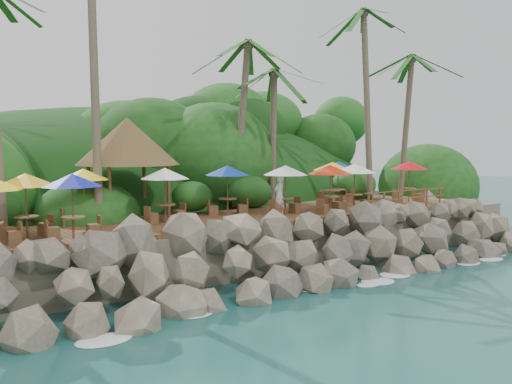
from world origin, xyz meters
TOP-DOWN VIEW (x-y plane):
  - ground at (0.00, 0.00)m, footprint 140.00×140.00m
  - land_base at (0.00, 16.00)m, footprint 32.00×25.20m
  - jungle_hill at (0.00, 23.50)m, footprint 44.80×28.00m
  - seawall at (0.00, 2.00)m, footprint 29.00×4.00m
  - terrace at (0.00, 6.00)m, footprint 26.00×5.00m
  - jungle_foliage at (0.00, 15.00)m, footprint 44.00×16.00m
  - foam_line at (0.00, 0.30)m, footprint 25.20×0.80m
  - palms at (1.55, 8.51)m, footprint 30.18×7.14m
  - palapa at (-5.09, 9.17)m, footprint 4.82×4.82m
  - dining_clusters at (-0.92, 5.90)m, footprint 24.52×5.37m
  - railing at (7.84, 3.65)m, footprint 6.10×0.10m
  - waiter at (0.95, 5.42)m, footprint 0.80×0.65m

SIDE VIEW (x-z plane):
  - ground at x=0.00m, z-range 0.00..0.00m
  - jungle_hill at x=0.00m, z-range -7.70..7.70m
  - jungle_foliage at x=0.00m, z-range -6.00..6.00m
  - foam_line at x=0.00m, z-range 0.00..0.06m
  - land_base at x=0.00m, z-range 0.00..2.10m
  - seawall at x=0.00m, z-range 0.00..2.30m
  - terrace at x=0.00m, z-range 2.10..2.30m
  - railing at x=7.84m, z-range 2.41..3.41m
  - waiter at x=0.95m, z-range 2.30..4.19m
  - dining_clusters at x=-0.92m, z-range 3.08..5.43m
  - palapa at x=-5.09m, z-range 3.49..8.09m
  - palms at x=1.55m, z-range 4.50..20.00m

